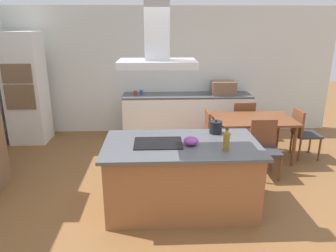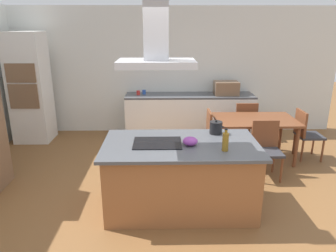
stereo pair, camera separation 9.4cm
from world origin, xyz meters
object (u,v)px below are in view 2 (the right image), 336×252
Objects in this scene: chair_at_right_end at (305,131)px; range_hood at (156,45)px; chair_at_left_end at (203,132)px; coffee_mug_blue at (144,92)px; wall_oven_stack at (30,88)px; mixing_bowl at (190,141)px; cooktop at (157,143)px; chair_facing_island at (266,145)px; dining_table at (255,123)px; coffee_mug_red at (138,93)px; chair_facing_back_wall at (245,121)px; countertop_microwave at (226,88)px; tea_kettle at (216,128)px; olive_oil_bottle at (225,141)px.

range_hood is at bearing -149.10° from chair_at_right_end.
chair_at_left_end is at bearing 180.00° from chair_at_right_end.
coffee_mug_blue is 2.31m from wall_oven_stack.
wall_oven_stack reaches higher than mixing_bowl.
chair_facing_island is at bearing 27.88° from cooktop.
chair_at_left_end reaches higher than dining_table.
coffee_mug_red is 0.10× the size of chair_facing_back_wall.
coffee_mug_red is 1.86m from chair_at_left_end.
coffee_mug_blue is 0.10× the size of chair_at_left_end.
countertop_microwave is 1.40m from dining_table.
mixing_bowl is 4.05m from wall_oven_stack.
olive_oil_bottle is (0.01, -0.62, 0.03)m from tea_kettle.
coffee_mug_blue is at bearing 103.54° from mixing_bowl.
chair_facing_back_wall is (4.30, -0.42, -0.59)m from wall_oven_stack.
chair_facing_island is at bearing -90.00° from dining_table.
wall_oven_stack reaches higher than coffee_mug_red.
dining_table is (4.30, -1.08, -0.43)m from wall_oven_stack.
olive_oil_bottle is 1.89m from chair_at_left_end.
countertop_microwave is at bearing 75.96° from tea_kettle.
chair_at_left_end is (-0.02, 1.82, -0.51)m from olive_oil_bottle.
range_hood is at bearing -127.28° from chair_facing_back_wall.
chair_at_left_end and chair_facing_island have the same top height.
cooktop is 0.43× the size of dining_table.
countertop_microwave is at bearing 3.32° from wall_oven_stack.
range_hood reaches higher than olive_oil_bottle.
coffee_mug_blue is at bearing 7.75° from wall_oven_stack.
range_hood reaches higher than wall_oven_stack.
range_hood is at bearing 162.49° from olive_oil_bottle.
tea_kettle is (0.79, 0.36, 0.08)m from cooktop.
coffee_mug_red reaches higher than chair_at_left_end.
chair_at_right_end is at bearing -25.43° from coffee_mug_blue.
chair_at_left_end is at bearing 63.45° from range_hood.
cooktop is at bearing -45.45° from wall_oven_stack.
range_hood reaches higher than coffee_mug_blue.
tea_kettle is 0.62m from olive_oil_bottle.
olive_oil_bottle is 2.05m from dining_table.
tea_kettle is 0.16× the size of dining_table.
chair_facing_back_wall is at bearing 64.19° from tea_kettle.
olive_oil_bottle is (0.80, -0.25, 0.11)m from cooktop.
cooktop is at bearing -137.34° from dining_table.
chair_at_right_end is (5.22, -1.08, -0.59)m from wall_oven_stack.
coffee_mug_red is 2.53m from dining_table.
countertop_microwave is 1.85m from chair_at_right_end.
coffee_mug_red is 2.19m from wall_oven_stack.
cooktop is 0.67× the size of chair_at_right_end.
olive_oil_bottle reaches higher than mixing_bowl.
chair_at_right_end is at bearing -11.73° from wall_oven_stack.
tea_kettle is 2.81m from coffee_mug_red.
countertop_microwave is 0.56× the size of chair_facing_back_wall.
tea_kettle is 2.60m from countertop_microwave.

